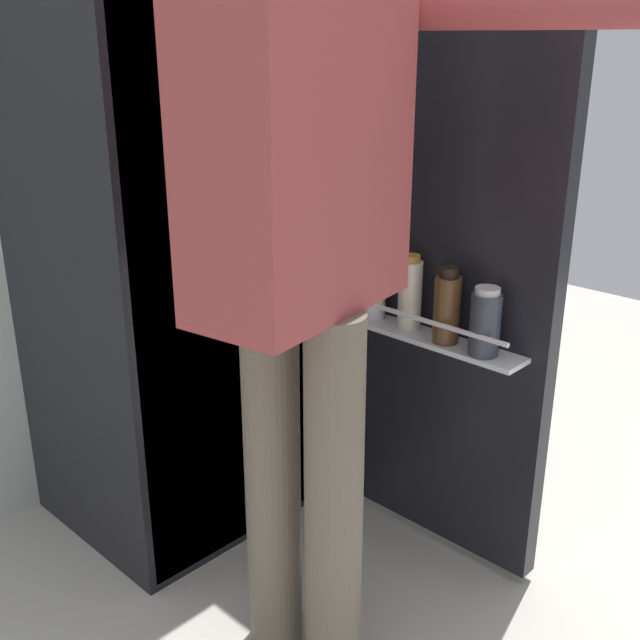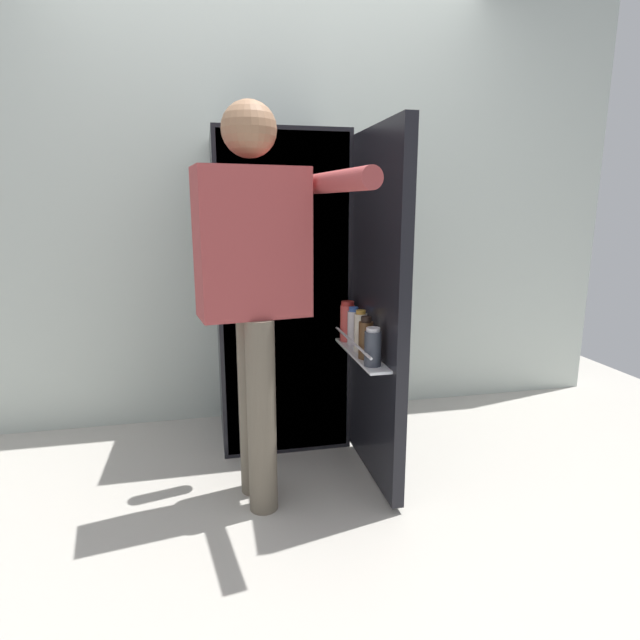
% 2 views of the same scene
% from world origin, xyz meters
% --- Properties ---
extents(ground_plane, '(5.56, 5.56, 0.00)m').
position_xyz_m(ground_plane, '(0.00, 0.00, 0.00)').
color(ground_plane, '#B7B2A8').
extents(kitchen_wall, '(4.40, 0.10, 2.67)m').
position_xyz_m(kitchen_wall, '(0.00, 0.87, 1.34)').
color(kitchen_wall, beige).
rests_on(kitchen_wall, ground_plane).
extents(refrigerator, '(0.72, 1.23, 1.64)m').
position_xyz_m(refrigerator, '(0.03, 0.48, 0.82)').
color(refrigerator, black).
rests_on(refrigerator, ground_plane).
extents(person, '(0.62, 0.71, 1.66)m').
position_xyz_m(person, '(-0.19, -0.15, 1.00)').
color(person, '#665B4C').
rests_on(person, ground_plane).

